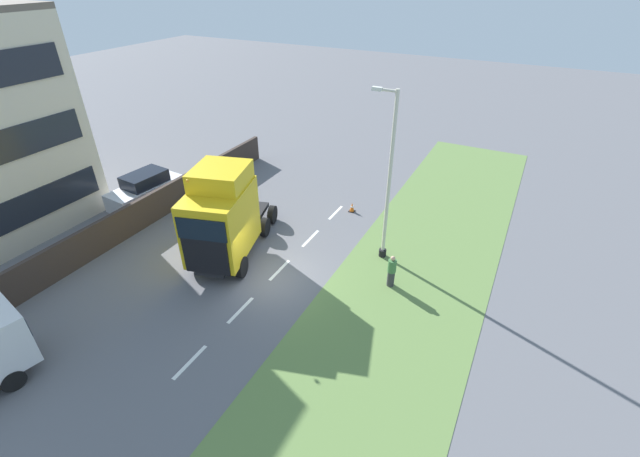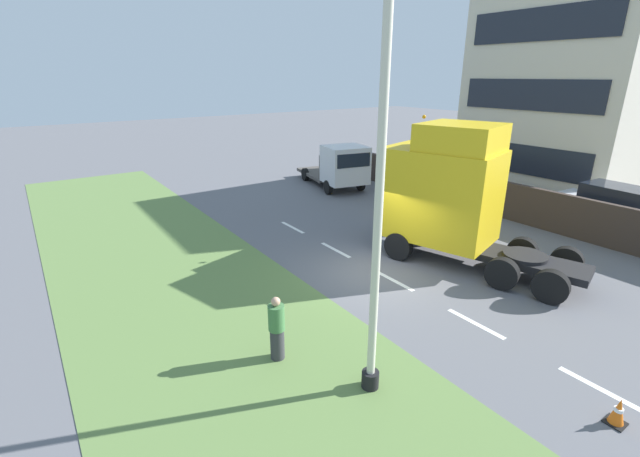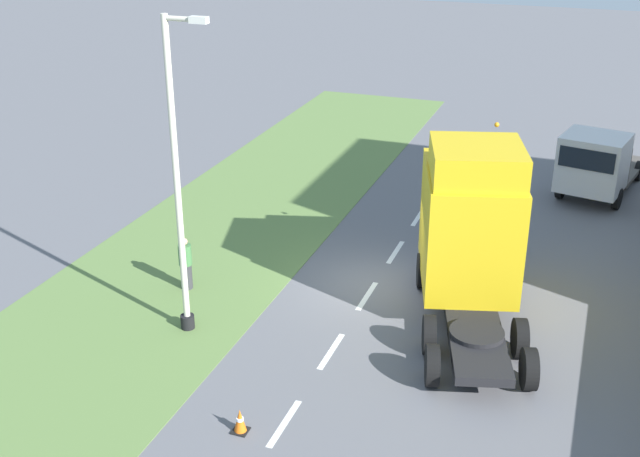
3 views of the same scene
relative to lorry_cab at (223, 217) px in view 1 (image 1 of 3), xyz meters
The scene contains 9 objects.
ground_plane 3.74m from the lorry_cab, behind, with size 120.00×120.00×0.00m, color slate.
grass_verge 9.13m from the lorry_cab, behind, with size 7.00×44.00×0.01m.
lane_markings 3.75m from the lorry_cab, behind, with size 0.16×14.60×0.00m.
boundary_wall 6.42m from the lorry_cab, ahead, with size 0.25×24.00×1.74m.
lorry_cab is the anchor object (origin of this frame).
parked_car 8.48m from the lorry_cab, 16.65° to the right, with size 2.28×4.68×2.09m.
lamp_post 7.94m from the lorry_cab, 150.52° to the right, with size 1.31×0.38×8.43m.
pedestrian 8.37m from the lorry_cab, 167.35° to the right, with size 0.39×0.39×1.65m.
traffic_cone_lead 8.51m from the lorry_cab, 115.97° to the right, with size 0.36×0.36×0.58m.
Camera 1 is at (-9.44, 13.26, 12.84)m, focal length 24.00 mm.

